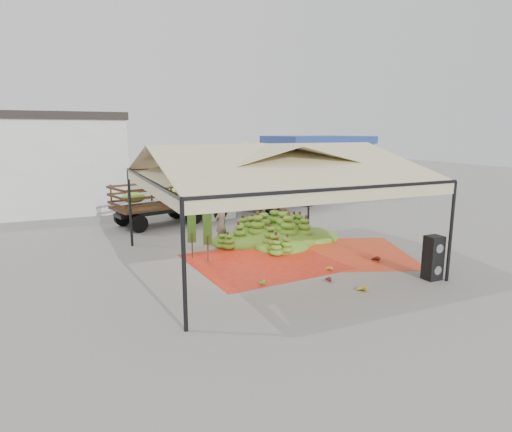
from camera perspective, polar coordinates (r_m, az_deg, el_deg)
name	(u,v)px	position (r m, az deg, el deg)	size (l,w,h in m)	color
ground	(269,261)	(14.88, 1.68, -6.01)	(90.00, 90.00, 0.00)	slate
canopy_tent	(269,165)	(14.25, 1.76, 6.77)	(8.10, 8.10, 4.00)	black
building_tan	(316,165)	(30.55, 7.98, 6.72)	(6.30, 5.30, 4.10)	tan
tarp_left	(262,261)	(14.79, 0.79, -6.08)	(4.60, 4.38, 0.01)	red
tarp_right	(349,253)	(16.19, 12.33, -4.82)	(4.12, 4.32, 0.01)	red
banana_heap	(280,226)	(17.47, 3.17, -1.39)	(5.55, 4.56, 1.19)	#496E17
hand_yellow_a	(361,289)	(12.41, 13.82, -9.37)	(0.48, 0.39, 0.22)	gold
hand_yellow_b	(328,268)	(13.99, 9.56, -6.91)	(0.39, 0.32, 0.18)	#AFA323
hand_red_a	(326,278)	(13.06, 9.32, -8.20)	(0.41, 0.34, 0.19)	#571913
hand_red_b	(375,258)	(15.36, 15.59, -5.46)	(0.46, 0.37, 0.21)	#571F14
hand_green	(259,281)	(12.67, 0.41, -8.62)	(0.45, 0.37, 0.21)	#477718
hanging_bunches	(328,182)	(15.72, 9.55, 4.54)	(3.24, 0.24, 0.20)	#397318
speaker_stack	(433,258)	(13.96, 22.53, -5.16)	(0.49, 0.43, 1.35)	black
banana_leaves	(200,258)	(15.28, -7.49, -5.63)	(0.96, 1.36, 3.70)	#316B1C
vendor	(221,224)	(17.20, -4.68, -1.04)	(0.56, 0.37, 1.53)	gray
truck_left	(180,197)	(21.37, -10.16, 2.55)	(6.24, 3.50, 2.03)	#4E361A
truck_right	(292,180)	(25.97, 4.76, 4.85)	(7.68, 5.33, 2.51)	#472517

